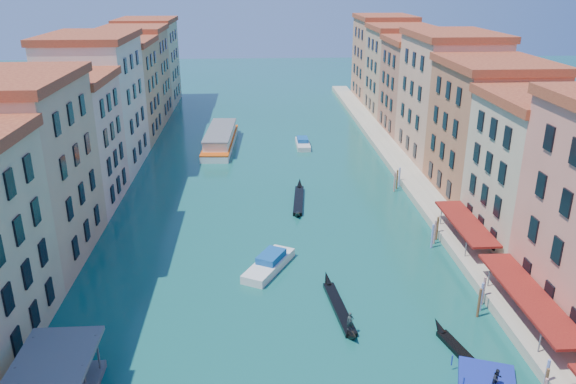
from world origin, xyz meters
name	(u,v)px	position (x,y,z in m)	size (l,w,h in m)	color
left_bank_palazzos	(86,117)	(-26.00, 64.68, 9.71)	(12.80, 128.40, 21.00)	#C8B18C
right_bank_palazzos	(460,111)	(30.00, 65.00, 9.75)	(12.80, 128.40, 21.00)	#A83833
quay	(404,170)	(22.00, 65.00, 0.50)	(4.00, 140.00, 1.00)	#A39C83
restaurant_awnings	(532,299)	(22.19, 23.00, 2.99)	(3.20, 44.55, 3.12)	maroon
mooring_poles_right	(470,283)	(19.10, 28.80, 1.30)	(1.44, 54.24, 3.20)	brown
vaporetto_far	(220,139)	(-7.64, 81.88, 1.40)	(5.91, 21.18, 3.12)	silver
gondola_fore	(339,307)	(6.09, 26.81, 0.39)	(2.08, 11.48, 2.29)	black
gondola_right	(470,360)	(15.40, 18.45, 0.41)	(3.38, 10.48, 2.12)	black
gondola_far	(299,199)	(4.46, 54.00, 0.38)	(2.36, 13.08, 1.85)	black
motorboat_mid	(269,263)	(-0.12, 35.13, 0.64)	(5.93, 8.15, 1.64)	silver
motorboat_far	(303,143)	(7.32, 80.76, 0.59)	(2.34, 7.35, 1.52)	beige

